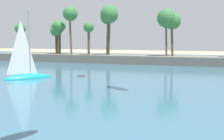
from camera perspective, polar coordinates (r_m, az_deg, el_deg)
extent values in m
cube|color=#386B84|center=(60.78, 10.04, 0.34)|extent=(220.00, 94.71, 0.06)
cube|color=slate|center=(67.95, 11.06, 1.64)|extent=(84.11, 6.00, 1.80)
cylinder|color=brown|center=(74.39, -7.29, 6.26)|extent=(0.93, 0.73, 9.12)
sphere|color=#38753D|center=(74.56, -7.33, 9.76)|extent=(3.28, 3.28, 3.28)
cylinder|color=brown|center=(77.09, -9.56, 5.04)|extent=(0.63, 0.77, 5.97)
sphere|color=#38753D|center=(77.10, -9.60, 7.24)|extent=(3.00, 3.00, 3.00)
cylinder|color=brown|center=(68.79, 10.48, 5.46)|extent=(0.83, 0.65, 7.25)
sphere|color=#38753D|center=(68.86, 10.54, 8.47)|extent=(3.54, 3.54, 3.54)
cylinder|color=brown|center=(76.14, -9.74, 4.78)|extent=(0.64, 0.54, 5.32)
sphere|color=#38753D|center=(76.14, -9.78, 6.78)|extent=(2.62, 2.62, 2.62)
cylinder|color=brown|center=(77.24, -9.11, 5.23)|extent=(0.72, 0.65, 6.48)
sphere|color=#38753D|center=(77.28, -9.15, 7.63)|extent=(2.73, 2.73, 2.73)
cylinder|color=brown|center=(72.03, -0.47, 6.22)|extent=(0.49, 0.79, 8.87)
sphere|color=#38753D|center=(72.19, -0.48, 9.74)|extent=(3.98, 3.98, 3.98)
cylinder|color=brown|center=(75.56, -9.35, 5.17)|extent=(0.71, 0.71, 6.35)
sphere|color=#38753D|center=(75.59, -9.39, 7.57)|extent=(2.49, 2.49, 2.49)
cylinder|color=brown|center=(71.73, -4.10, 5.08)|extent=(0.58, 0.60, 6.05)
sphere|color=#38753D|center=(71.75, -4.12, 7.50)|extent=(2.29, 2.29, 2.29)
cylinder|color=brown|center=(82.93, -15.72, 4.95)|extent=(0.50, 0.67, 5.96)
sphere|color=#38753D|center=(82.94, -15.78, 7.01)|extent=(2.67, 2.67, 2.67)
cylinder|color=brown|center=(72.82, -0.79, 6.00)|extent=(0.59, 0.55, 8.31)
sphere|color=#38753D|center=(72.94, -0.80, 9.26)|extent=(3.13, 3.13, 3.13)
cylinder|color=brown|center=(68.20, 9.48, 5.70)|extent=(0.62, 0.40, 7.76)
sphere|color=#38753D|center=(68.31, 9.54, 8.95)|extent=(3.90, 3.90, 3.90)
ellipsoid|color=teal|center=(46.21, -14.50, -1.44)|extent=(5.50, 6.83, 1.37)
cylinder|color=gray|center=(45.99, -14.27, 4.73)|extent=(0.21, 0.21, 8.55)
pyramid|color=white|center=(45.56, -15.60, 3.88)|extent=(1.88, 2.68, 7.27)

